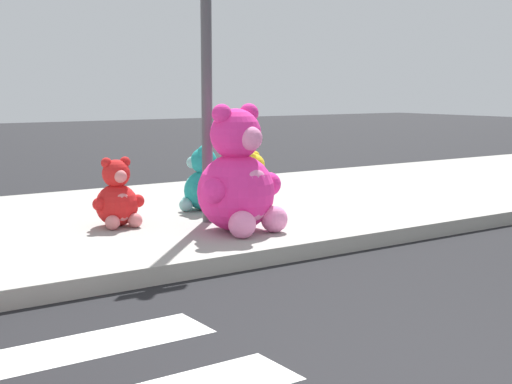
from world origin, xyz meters
The scene contains 6 objects.
sidewalk centered at (0.00, 5.20, 0.07)m, with size 28.00×4.40×0.15m, color #9E9B93.
sign_pole centered at (1.00, 4.40, 1.85)m, with size 0.56×0.11×3.20m.
plush_pink_large centered at (0.99, 3.81, 0.64)m, with size 0.93×0.84×1.22m.
plush_red centered at (0.14, 4.70, 0.43)m, with size 0.53×0.47×0.69m.
plush_yellow centered at (1.91, 4.93, 0.41)m, with size 0.45×0.46×0.64m.
plush_teal centered at (1.32, 5.06, 0.44)m, with size 0.53×0.51×0.73m.
Camera 1 is at (-2.74, -1.89, 1.51)m, focal length 50.67 mm.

